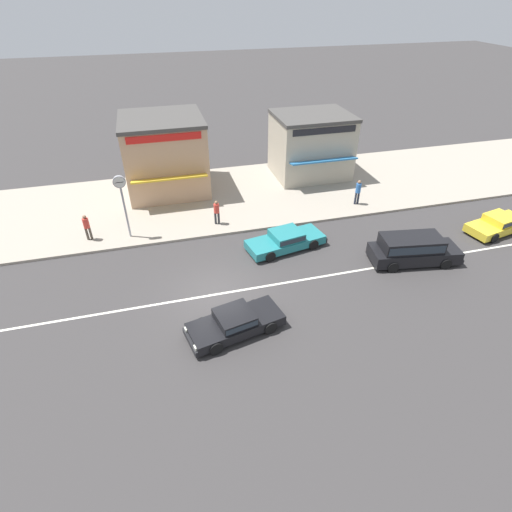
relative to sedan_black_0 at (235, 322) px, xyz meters
The scene contains 13 objects.
ground_plane 2.75m from the sedan_black_0, 98.52° to the left, with size 160.00×160.00×0.00m, color #383535.
lane_centre_stripe 2.75m from the sedan_black_0, 98.52° to the left, with size 50.40×0.14×0.01m, color silver.
kerb_strip 12.99m from the sedan_black_0, 91.76° to the left, with size 68.00×10.00×0.15m, color #9E9384.
sedan_black_0 is the anchor object (origin of this frame).
minivan_black_1 10.76m from the sedan_black_0, 14.69° to the left, with size 5.03×2.43×1.56m.
sedan_teal_3 7.15m from the sedan_black_0, 53.68° to the left, with size 4.81×2.49×1.06m.
sedan_yellow_5 17.83m from the sedan_black_0, 13.60° to the left, with size 4.38×2.39×1.06m.
street_clock 10.39m from the sedan_black_0, 115.86° to the left, with size 0.69×0.22×3.85m.
pedestrian_near_clock 14.14m from the sedan_black_0, 41.97° to the left, with size 0.34×0.34×1.72m.
pedestrian_mid_kerb 11.50m from the sedan_black_0, 125.69° to the left, with size 0.34×0.34×1.61m.
pedestrian_far_end 9.29m from the sedan_black_0, 84.58° to the left, with size 0.34×0.34×1.57m.
shopfront_corner_warung 17.74m from the sedan_black_0, 58.55° to the left, with size 5.53×5.28×4.61m.
shopfront_mid_block 15.43m from the sedan_black_0, 96.01° to the left, with size 5.50×6.21×5.13m.
Camera 1 is at (-1.93, -15.03, 12.79)m, focal length 28.00 mm.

